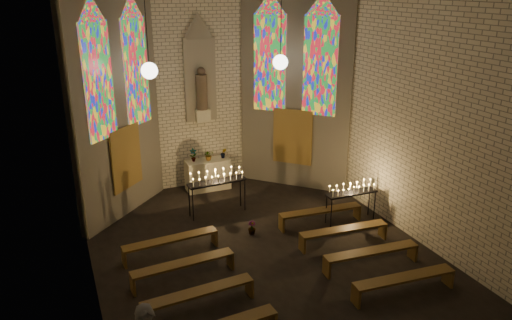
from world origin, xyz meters
The scene contains 16 objects.
floor centered at (0.00, 0.00, 0.00)m, with size 12.00×12.00×0.00m, color black.
room centered at (0.00, 3.37, 3.72)m, with size 8.22×12.43×7.00m.
altar centered at (0.00, 5.45, 0.50)m, with size 1.40×0.60×1.00m, color beige.
flower_vase_left centered at (-0.44, 5.50, 1.21)m, with size 0.23×0.15×0.43m, color #4C723F.
flower_vase_center centered at (0.05, 5.42, 1.17)m, with size 0.31×0.27×0.34m, color #4C723F.
flower_vase_right centered at (0.55, 5.44, 1.17)m, with size 0.18×0.15×0.33m, color #4C723F.
aisle_flower_pot centered at (0.14, 2.03, 0.18)m, with size 0.20×0.20×0.37m, color #4C723F.
votive_stand_left centered at (-0.29, 3.60, 1.08)m, with size 1.73×0.50×1.26m.
votive_stand_right centered at (3.00, 1.67, 0.94)m, with size 1.50×0.38×1.10m.
pew_left_0 centered at (-2.11, 1.80, 0.37)m, with size 2.39×0.50×0.46m.
pew_right_0 centered at (2.11, 1.80, 0.37)m, with size 2.39×0.50×0.46m.
pew_left_1 centered at (-2.11, 0.60, 0.37)m, with size 2.39×0.50×0.46m.
pew_right_1 centered at (2.11, 0.60, 0.37)m, with size 2.39×0.50×0.46m.
pew_left_2 centered at (-2.11, -0.60, 0.37)m, with size 2.39×0.50×0.46m.
pew_right_2 centered at (2.11, -0.60, 0.37)m, with size 2.39×0.50×0.46m.
pew_right_3 centered at (2.11, -1.80, 0.37)m, with size 2.39×0.50×0.46m.
Camera 1 is at (-4.38, -9.05, 6.40)m, focal length 35.00 mm.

